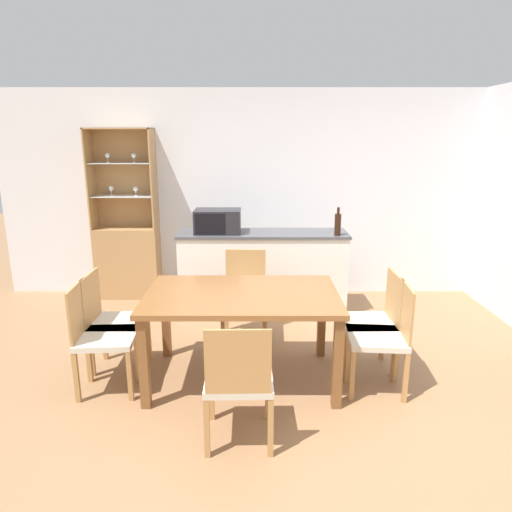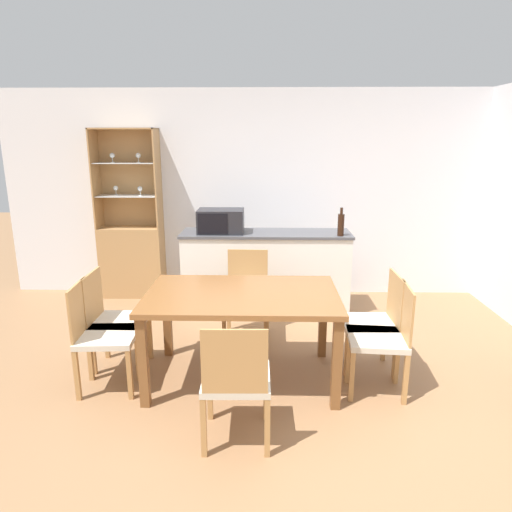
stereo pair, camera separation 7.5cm
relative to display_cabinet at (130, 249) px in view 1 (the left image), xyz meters
name	(u,v)px [view 1 (the left image)]	position (x,y,z in m)	size (l,w,h in m)	color
ground_plane	(283,401)	(1.81, -2.44, -0.61)	(18.00, 18.00, 0.00)	#936B47
wall_back	(273,195)	(1.81, 0.19, 0.66)	(6.80, 0.06, 2.55)	silver
kitchen_counter	(264,271)	(1.69, -0.50, -0.14)	(1.92, 0.53, 0.93)	white
display_cabinet	(130,249)	(0.00, 0.00, 0.00)	(0.78, 0.33, 2.08)	tan
dining_table	(244,303)	(1.50, -2.09, 0.06)	(1.55, 0.97, 0.76)	brown
dining_chair_side_left_far	(115,321)	(0.39, -1.95, -0.16)	(0.44, 0.44, 0.88)	beige
dining_chair_head_far	(247,295)	(1.50, -1.27, -0.16)	(0.45, 0.45, 0.88)	beige
dining_chair_side_right_near	(384,336)	(2.61, -2.24, -0.16)	(0.47, 0.47, 0.88)	beige
dining_chair_head_near	(240,380)	(1.50, -2.91, -0.16)	(0.45, 0.45, 0.88)	beige
dining_chair_side_left_near	(103,336)	(0.39, -2.24, -0.16)	(0.47, 0.47, 0.88)	beige
dining_chair_side_right_far	(375,322)	(2.61, -1.95, -0.16)	(0.45, 0.45, 0.88)	beige
microwave	(219,221)	(1.18, -0.52, 0.45)	(0.51, 0.34, 0.26)	#232328
wine_bottle	(340,224)	(2.51, -0.67, 0.45)	(0.07, 0.07, 0.31)	black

